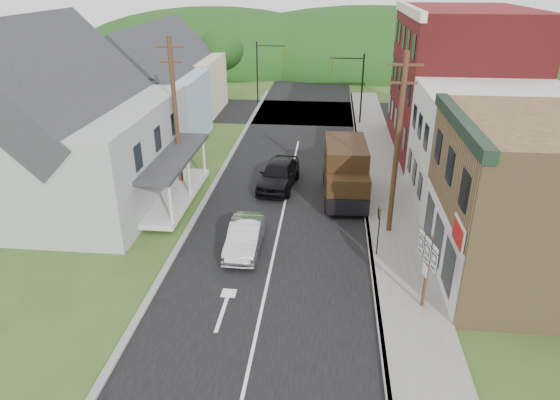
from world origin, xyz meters
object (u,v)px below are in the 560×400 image
(delivery_van, at_px, (345,172))
(route_sign_cluster, at_px, (427,262))
(dark_sedan, at_px, (279,174))
(warning_sign, at_px, (379,224))
(silver_sedan, at_px, (245,237))

(delivery_van, height_order, route_sign_cluster, route_sign_cluster)
(dark_sedan, xyz_separation_m, delivery_van, (4.00, -1.21, 0.77))
(warning_sign, bearing_deg, route_sign_cluster, -73.01)
(silver_sedan, xyz_separation_m, route_sign_cluster, (7.64, -3.87, 1.47))
(dark_sedan, relative_size, route_sign_cluster, 1.62)
(dark_sedan, relative_size, delivery_van, 0.86)
(delivery_van, bearing_deg, route_sign_cluster, -77.04)
(silver_sedan, bearing_deg, warning_sign, -0.25)
(route_sign_cluster, relative_size, warning_sign, 1.26)
(warning_sign, bearing_deg, silver_sedan, 175.55)
(route_sign_cluster, bearing_deg, delivery_van, 92.36)
(dark_sedan, distance_m, route_sign_cluster, 13.57)
(delivery_van, relative_size, route_sign_cluster, 1.88)
(delivery_van, xyz_separation_m, warning_sign, (1.37, -6.60, 0.09))
(silver_sedan, distance_m, dark_sedan, 7.82)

